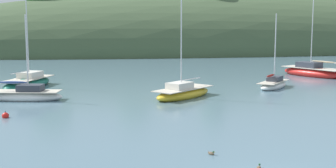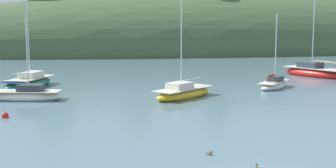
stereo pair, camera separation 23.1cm
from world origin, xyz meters
name	(u,v)px [view 1 (the left image)]	position (x,y,z in m)	size (l,w,h in m)	color
far_shoreline_hill	(224,51)	(24.83, 77.64, 0.10)	(150.00, 36.00, 27.98)	#425638
sailboat_cream_ketch	(273,84)	(10.85, 23.95, 0.33)	(4.72, 4.78, 7.02)	white
sailboat_black_sloop	(28,83)	(-11.48, 29.04, 0.43)	(5.22, 7.49, 9.81)	#196B56
sailboat_orange_cutter	(313,72)	(19.36, 31.70, 0.47)	(5.62, 8.27, 10.97)	red
sailboat_white_near	(183,93)	(1.34, 20.45, 0.39)	(6.24, 5.61, 9.29)	gold
sailboat_teal_outer	(25,95)	(-11.02, 21.90, 0.37)	(6.22, 3.35, 6.85)	white
mooring_buoy_inner	(5,116)	(-11.60, 15.25, 0.12)	(0.44, 0.44, 0.54)	red
duck_straggler	(211,153)	(-1.24, 4.79, 0.05)	(0.31, 0.41, 0.24)	brown
duck_lone_left	(259,168)	(0.05, 2.41, 0.05)	(0.34, 0.39, 0.24)	brown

